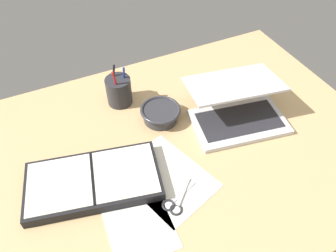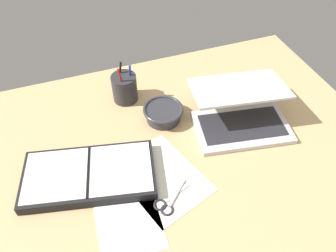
% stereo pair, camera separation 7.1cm
% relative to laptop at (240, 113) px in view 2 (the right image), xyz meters
% --- Properties ---
extents(desk_top, '(1.40, 1.00, 0.02)m').
position_rel_laptop_xyz_m(desk_top, '(-0.25, -0.03, -0.06)').
color(desk_top, tan).
rests_on(desk_top, ground).
extents(laptop, '(0.37, 0.34, 0.14)m').
position_rel_laptop_xyz_m(laptop, '(0.00, 0.00, 0.00)').
color(laptop, silver).
rests_on(laptop, desk_top).
extents(bowl, '(0.15, 0.15, 0.05)m').
position_rel_laptop_xyz_m(bowl, '(-0.25, 0.11, -0.02)').
color(bowl, '#2D2D33').
rests_on(bowl, desk_top).
extents(pen_cup, '(0.09, 0.09, 0.16)m').
position_rel_laptop_xyz_m(pen_cup, '(-0.35, 0.26, 0.01)').
color(pen_cup, '#28282D').
rests_on(pen_cup, desk_top).
extents(planner, '(0.44, 0.29, 0.04)m').
position_rel_laptop_xyz_m(planner, '(-0.55, -0.06, -0.03)').
color(planner, black).
rests_on(planner, desk_top).
extents(scissors, '(0.13, 0.10, 0.01)m').
position_rel_laptop_xyz_m(scissors, '(-0.36, -0.23, -0.04)').
color(scissors, '#B7B7BC').
rests_on(scissors, desk_top).
extents(paper_sheet_front, '(0.29, 0.34, 0.00)m').
position_rel_laptop_xyz_m(paper_sheet_front, '(-0.34, -0.13, -0.05)').
color(paper_sheet_front, silver).
rests_on(paper_sheet_front, desk_top).
extents(paper_sheet_beside_planner, '(0.19, 0.25, 0.00)m').
position_rel_laptop_xyz_m(paper_sheet_beside_planner, '(-0.47, -0.23, -0.05)').
color(paper_sheet_beside_planner, white).
rests_on(paper_sheet_beside_planner, desk_top).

